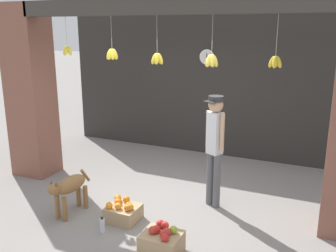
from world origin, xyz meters
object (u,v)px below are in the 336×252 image
shopkeeper (215,142)px  dog (69,187)px  fruit_crate_oranges (123,211)px  wall_clock (207,57)px  water_bottle (102,225)px  fruit_crate_apples (162,242)px

shopkeeper → dog: bearing=57.4°
fruit_crate_oranges → shopkeeper: bearing=43.0°
shopkeeper → wall_clock: wall_clock is taller
water_bottle → wall_clock: (0.21, 3.67, 1.97)m
wall_clock → dog: bearing=-105.1°
dog → water_bottle: (0.71, -0.25, -0.32)m
fruit_crate_apples → wall_clock: size_ratio=1.43×
shopkeeper → fruit_crate_oranges: (-1.03, -0.96, -0.89)m
dog → shopkeeper: (1.82, 1.12, 0.60)m
fruit_crate_apples → wall_clock: (-0.72, 3.78, 1.91)m
shopkeeper → fruit_crate_apples: (-0.18, -1.48, -0.86)m
dog → fruit_crate_oranges: 0.86m
shopkeeper → fruit_crate_apples: shopkeeper is taller
fruit_crate_oranges → wall_clock: size_ratio=1.34×
dog → water_bottle: size_ratio=3.77×
shopkeeper → fruit_crate_apples: bearing=108.9°
shopkeeper → wall_clock: size_ratio=5.20×
fruit_crate_oranges → fruit_crate_apples: size_ratio=0.94×
dog → fruit_crate_apples: size_ratio=1.79×
dog → shopkeeper: size_ratio=0.49×
dog → fruit_crate_apples: bearing=82.5°
fruit_crate_apples → water_bottle: size_ratio=2.10×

